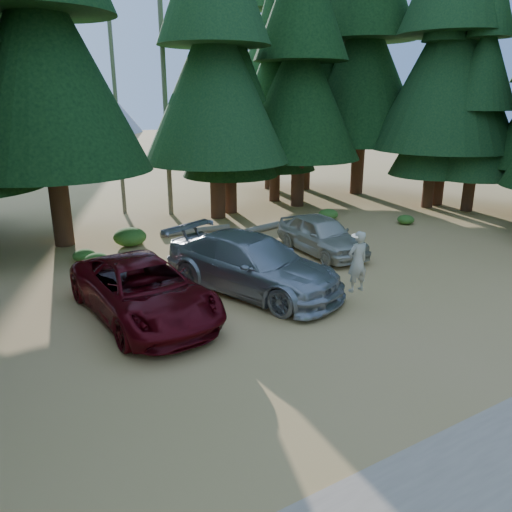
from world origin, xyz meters
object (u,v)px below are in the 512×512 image
object	(u,v)px
frisbee_player	(357,261)
log_mid	(196,231)
red_pickup	(143,290)
silver_minivan_right	(322,235)
log_left	(221,250)
silver_minivan_center	(252,264)
log_right	(240,234)

from	to	relation	value
frisbee_player	log_mid	bearing A→B (deg)	-82.16
frisbee_player	log_mid	world-z (taller)	frisbee_player
red_pickup	silver_minivan_right	xyz separation A→B (m)	(7.91, 2.17, -0.05)
log_mid	silver_minivan_right	bearing A→B (deg)	-54.58
frisbee_player	log_left	distance (m)	6.78
silver_minivan_center	log_left	distance (m)	4.21
red_pickup	silver_minivan_center	distance (m)	3.58
silver_minivan_center	log_mid	distance (m)	7.41
log_left	silver_minivan_right	bearing A→B (deg)	-36.52
red_pickup	frisbee_player	world-z (taller)	frisbee_player
silver_minivan_right	red_pickup	bearing A→B (deg)	-161.93
red_pickup	silver_minivan_right	bearing A→B (deg)	11.39
red_pickup	log_right	world-z (taller)	red_pickup
frisbee_player	log_right	world-z (taller)	frisbee_player
red_pickup	frisbee_player	bearing A→B (deg)	-27.07
log_mid	log_right	xyz separation A→B (m)	(1.44, -1.53, 0.02)
log_mid	silver_minivan_center	bearing A→B (deg)	-94.90
log_mid	red_pickup	bearing A→B (deg)	-118.10
silver_minivan_center	frisbee_player	size ratio (longest dim) A/B	3.36
silver_minivan_center	frisbee_player	bearing A→B (deg)	-71.53
silver_minivan_right	log_mid	bearing A→B (deg)	122.74
log_left	log_right	distance (m)	2.49
frisbee_player	log_mid	distance (m)	9.89
silver_minivan_right	log_mid	size ratio (longest dim) A/B	1.36
silver_minivan_center	silver_minivan_right	distance (m)	4.79
frisbee_player	log_right	size ratio (longest dim) A/B	0.38
red_pickup	frisbee_player	xyz separation A→B (m)	(5.61, -2.40, 0.56)
log_mid	log_right	world-z (taller)	log_right
silver_minivan_right	log_right	world-z (taller)	silver_minivan_right
silver_minivan_right	log_left	size ratio (longest dim) A/B	1.10
silver_minivan_center	log_right	distance (m)	6.40
red_pickup	log_mid	world-z (taller)	red_pickup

